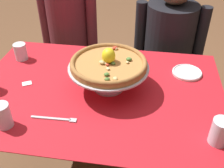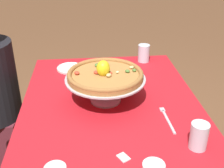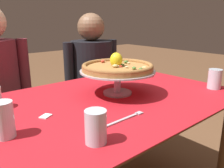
{
  "view_description": "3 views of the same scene",
  "coord_description": "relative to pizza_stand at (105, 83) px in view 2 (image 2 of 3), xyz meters",
  "views": [
    {
      "loc": [
        0.25,
        -1.1,
        1.58
      ],
      "look_at": [
        0.08,
        -0.0,
        0.77
      ],
      "focal_mm": 42.48,
      "sensor_mm": 36.0,
      "label": 1
    },
    {
      "loc": [
        -1.27,
        0.12,
        1.51
      ],
      "look_at": [
        0.08,
        -0.01,
        0.81
      ],
      "focal_mm": 46.5,
      "sensor_mm": 36.0,
      "label": 2
    },
    {
      "loc": [
        -0.78,
        -0.89,
        1.12
      ],
      "look_at": [
        0.01,
        0.02,
        0.79
      ],
      "focal_mm": 37.05,
      "sensor_mm": 36.0,
      "label": 3
    }
  ],
  "objects": [
    {
      "name": "water_glass_front_left",
      "position": [
        -0.41,
        -0.35,
        -0.05
      ],
      "size": [
        0.07,
        0.07,
        0.12
      ],
      "color": "silver",
      "rests_on": "dining_table"
    },
    {
      "name": "side_plate",
      "position": [
        0.43,
        0.2,
        -0.1
      ],
      "size": [
        0.17,
        0.17,
        0.02
      ],
      "color": "silver",
      "rests_on": "dining_table"
    },
    {
      "name": "sugar_packet",
      "position": [
        -0.45,
        -0.04,
        -0.1
      ],
      "size": [
        0.06,
        0.06,
        0.0
      ],
      "primitive_type": "cube",
      "rotation": [
        0.0,
        0.0,
        0.52
      ],
      "color": "white",
      "rests_on": "dining_table"
    },
    {
      "name": "dinner_fork",
      "position": [
        -0.2,
        -0.28,
        -0.1
      ],
      "size": [
        0.22,
        0.03,
        0.01
      ],
      "color": "#B7B7C1",
      "rests_on": "dining_table"
    },
    {
      "name": "pizza_stand",
      "position": [
        0.0,
        0.0,
        0.0
      ],
      "size": [
        0.42,
        0.42,
        0.14
      ],
      "color": "#B7B7C1",
      "rests_on": "dining_table"
    },
    {
      "name": "pizza",
      "position": [
        0.0,
        0.0,
        0.05
      ],
      "size": [
        0.39,
        0.39,
        0.1
      ],
      "color": "#AD753D",
      "rests_on": "pizza_stand"
    },
    {
      "name": "dining_table",
      "position": [
        -0.05,
        -0.03,
        -0.2
      ],
      "size": [
        1.33,
        0.93,
        0.72
      ],
      "color": "brown",
      "rests_on": "ground"
    },
    {
      "name": "water_glass_front_right",
      "position": [
        0.51,
        -0.3,
        -0.05
      ],
      "size": [
        0.08,
        0.08,
        0.12
      ],
      "color": "silver",
      "rests_on": "dining_table"
    }
  ]
}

